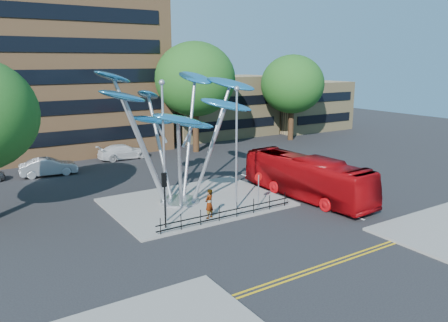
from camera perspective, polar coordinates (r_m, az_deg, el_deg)
ground at (r=27.41m, az=4.28°, el=-8.49°), size 120.00×120.00×0.00m
traffic_island at (r=31.61m, az=-3.76°, el=-5.38°), size 12.00×9.00×0.15m
double_yellow_near at (r=23.31m, az=13.40°, el=-12.82°), size 40.00×0.12×0.01m
double_yellow_far at (r=23.13m, az=13.95°, el=-13.07°), size 40.00×0.12×0.01m
brick_tower at (r=53.38m, az=-23.51°, el=17.30°), size 25.00×15.00×30.00m
low_building_near at (r=59.63m, az=-0.72°, el=7.18°), size 15.00×8.00×8.00m
low_building_far at (r=66.65m, az=10.56°, el=7.14°), size 12.00×8.00×7.00m
tree_right at (r=48.41m, az=-3.79°, el=10.60°), size 8.80×8.80×12.11m
tree_far at (r=56.58m, az=8.91°, el=9.87°), size 8.00×8.00×10.81m
leaf_sculpture at (r=30.28m, az=-6.36°, el=6.94°), size 12.72×9.54×9.51m
street_lamp_left at (r=26.61m, az=-7.90°, el=2.77°), size 0.36×0.36×8.80m
street_lamp_right at (r=28.67m, az=1.65°, el=3.09°), size 0.36×0.36×8.30m
traffic_light_island at (r=26.15m, az=-7.78°, el=-3.58°), size 0.28×0.18×3.42m
no_entry_sign_island at (r=29.88m, az=4.51°, el=-2.99°), size 0.60×0.10×2.45m
pedestrian_railing_front at (r=27.97m, az=0.54°, el=-6.80°), size 10.00×0.06×1.00m
red_bus at (r=32.95m, az=10.72°, el=-2.10°), size 3.18×11.43×3.15m
pedestrian at (r=27.97m, az=-1.95°, el=-5.59°), size 0.83×0.70×1.92m
parked_car_mid at (r=41.85m, az=-21.94°, el=-0.71°), size 4.97×2.17×1.59m
parked_car_right at (r=46.64m, az=-12.99°, el=1.19°), size 5.27×2.17×1.53m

